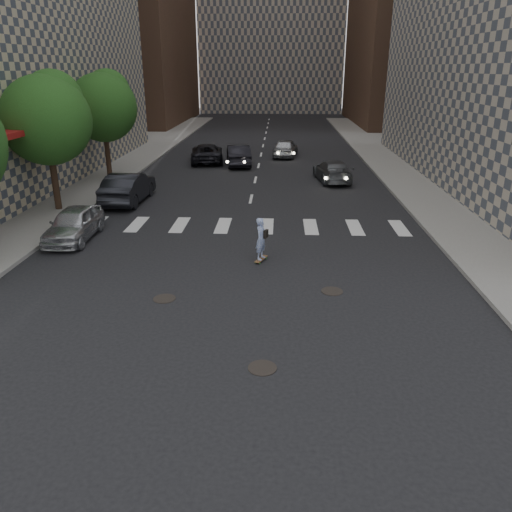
{
  "coord_description": "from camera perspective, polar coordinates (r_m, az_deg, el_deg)",
  "views": [
    {
      "loc": [
        1.53,
        -12.76,
        6.78
      ],
      "look_at": [
        0.85,
        1.69,
        1.3
      ],
      "focal_mm": 35.0,
      "sensor_mm": 36.0,
      "label": 1
    }
  ],
  "objects": [
    {
      "name": "ground",
      "position": [
        14.53,
        -3.69,
        -7.12
      ],
      "size": [
        160.0,
        160.0,
        0.0
      ],
      "primitive_type": "plane",
      "color": "black",
      "rests_on": "ground"
    },
    {
      "name": "sidewalk_left",
      "position": [
        37.08,
        -23.26,
        8.66
      ],
      "size": [
        13.0,
        80.0,
        0.15
      ],
      "primitive_type": "cube",
      "color": "gray",
      "rests_on": "ground"
    },
    {
      "name": "sidewalk_right",
      "position": [
        35.87,
        24.08,
        8.18
      ],
      "size": [
        13.0,
        80.0,
        0.15
      ],
      "primitive_type": "cube",
      "color": "gray",
      "rests_on": "ground"
    },
    {
      "name": "tree_b",
      "position": [
        26.39,
        -22.69,
        14.57
      ],
      "size": [
        4.2,
        4.2,
        6.6
      ],
      "color": "#382619",
      "rests_on": "sidewalk_left"
    },
    {
      "name": "tree_c",
      "position": [
        33.81,
        -16.99,
        16.27
      ],
      "size": [
        4.2,
        4.2,
        6.6
      ],
      "color": "#382619",
      "rests_on": "sidewalk_left"
    },
    {
      "name": "manhole_a",
      "position": [
        12.3,
        0.73,
        -12.66
      ],
      "size": [
        0.7,
        0.7,
        0.02
      ],
      "primitive_type": "cylinder",
      "color": "black",
      "rests_on": "ground"
    },
    {
      "name": "manhole_b",
      "position": [
        15.91,
        -10.43,
        -4.81
      ],
      "size": [
        0.7,
        0.7,
        0.02
      ],
      "primitive_type": "cylinder",
      "color": "black",
      "rests_on": "ground"
    },
    {
      "name": "manhole_c",
      "position": [
        16.34,
        8.68,
        -4.0
      ],
      "size": [
        0.7,
        0.7,
        0.02
      ],
      "primitive_type": "cylinder",
      "color": "black",
      "rests_on": "ground"
    },
    {
      "name": "skateboarder",
      "position": [
        18.37,
        0.61,
        1.98
      ],
      "size": [
        0.56,
        0.85,
        1.66
      ],
      "rotation": [
        0.0,
        0.0,
        -0.38
      ],
      "color": "brown",
      "rests_on": "ground"
    },
    {
      "name": "silver_sedan",
      "position": [
        22.17,
        -20.1,
        3.48
      ],
      "size": [
        1.67,
        4.01,
        1.36
      ],
      "primitive_type": "imported",
      "rotation": [
        0.0,
        0.0,
        0.02
      ],
      "color": "#B9BBC0",
      "rests_on": "ground"
    },
    {
      "name": "traffic_car_a",
      "position": [
        27.64,
        -14.4,
        7.59
      ],
      "size": [
        1.81,
        4.88,
        1.59
      ],
      "primitive_type": "imported",
      "rotation": [
        0.0,
        0.0,
        3.12
      ],
      "color": "black",
      "rests_on": "ground"
    },
    {
      "name": "traffic_car_b",
      "position": [
        32.37,
        8.72,
        9.6
      ],
      "size": [
        2.4,
        4.74,
        1.32
      ],
      "primitive_type": "imported",
      "rotation": [
        0.0,
        0.0,
        3.27
      ],
      "color": "#4F5256",
      "rests_on": "ground"
    },
    {
      "name": "traffic_car_c",
      "position": [
        38.83,
        -5.62,
        11.62
      ],
      "size": [
        2.93,
        5.26,
        1.39
      ],
      "primitive_type": "imported",
      "rotation": [
        0.0,
        0.0,
        3.27
      ],
      "color": "black",
      "rests_on": "ground"
    },
    {
      "name": "traffic_car_d",
      "position": [
        41.21,
        3.4,
        12.25
      ],
      "size": [
        2.28,
        4.45,
        1.45
      ],
      "primitive_type": "imported",
      "rotation": [
        0.0,
        0.0,
        3.0
      ],
      "color": "#A1A3A7",
      "rests_on": "ground"
    },
    {
      "name": "traffic_car_e",
      "position": [
        37.38,
        -2.03,
        11.46
      ],
      "size": [
        2.23,
        4.8,
        1.52
      ],
      "primitive_type": "imported",
      "rotation": [
        0.0,
        0.0,
        3.28
      ],
      "color": "black",
      "rests_on": "ground"
    }
  ]
}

